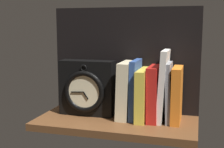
# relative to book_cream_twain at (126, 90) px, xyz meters

# --- Properties ---
(ground_plane) EXTENTS (0.57, 0.27, 0.03)m
(ground_plane) POSITION_rel_book_cream_twain_xyz_m (-0.03, -0.04, -0.11)
(ground_plane) COLOR brown
(back_panel) EXTENTS (0.57, 0.01, 0.40)m
(back_panel) POSITION_rel_book_cream_twain_xyz_m (-0.03, 0.09, 0.10)
(back_panel) COLOR black
(back_panel) RESTS_ON ground_plane
(book_cream_twain) EXTENTS (0.05, 0.14, 0.20)m
(book_cream_twain) POSITION_rel_book_cream_twain_xyz_m (0.00, 0.00, 0.00)
(book_cream_twain) COLOR beige
(book_cream_twain) RESTS_ON ground_plane
(book_blue_modern) EXTENTS (0.02, 0.13, 0.21)m
(book_blue_modern) POSITION_rel_book_cream_twain_xyz_m (0.03, 0.00, 0.00)
(book_blue_modern) COLOR #2D4C8E
(book_blue_modern) RESTS_ON ground_plane
(book_yellow_seinlanguage) EXTENTS (0.03, 0.17, 0.18)m
(book_yellow_seinlanguage) POSITION_rel_book_cream_twain_xyz_m (0.06, 0.00, -0.01)
(book_yellow_seinlanguage) COLOR gold
(book_yellow_seinlanguage) RESTS_ON ground_plane
(book_red_requiem) EXTENTS (0.04, 0.14, 0.19)m
(book_red_requiem) POSITION_rel_book_cream_twain_xyz_m (0.10, 0.00, -0.01)
(book_red_requiem) COLOR red
(book_red_requiem) RESTS_ON ground_plane
(book_white_catcher) EXTENTS (0.03, 0.13, 0.25)m
(book_white_catcher) POSITION_rel_book_cream_twain_xyz_m (0.13, 0.00, 0.02)
(book_white_catcher) COLOR silver
(book_white_catcher) RESTS_ON ground_plane
(book_gray_chess) EXTENTS (0.02, 0.12, 0.21)m
(book_gray_chess) POSITION_rel_book_cream_twain_xyz_m (0.15, 0.00, 0.00)
(book_gray_chess) COLOR gray
(book_gray_chess) RESTS_ON ground_plane
(book_orange_pandolfini) EXTENTS (0.03, 0.14, 0.19)m
(book_orange_pandolfini) POSITION_rel_book_cream_twain_xyz_m (0.18, 0.00, -0.01)
(book_orange_pandolfini) COLOR orange
(book_orange_pandolfini) RESTS_ON ground_plane
(framed_clock) EXTENTS (0.20, 0.08, 0.20)m
(framed_clock) POSITION_rel_book_cream_twain_xyz_m (-0.15, -0.01, -0.00)
(framed_clock) COLOR black
(framed_clock) RESTS_ON ground_plane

